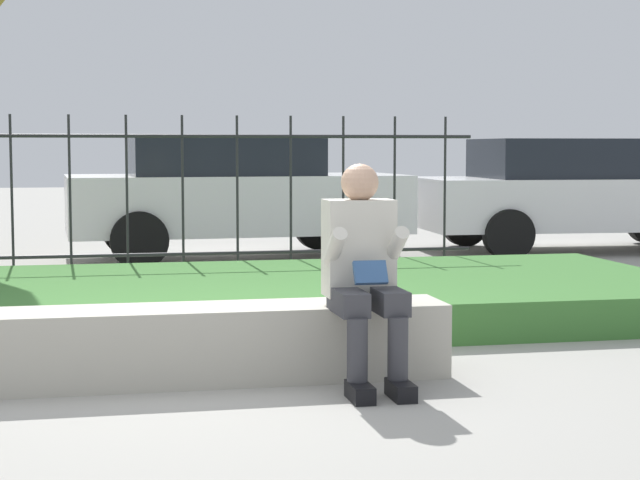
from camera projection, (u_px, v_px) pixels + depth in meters
ground_plane at (196, 381)px, 6.00m from camera, size 60.00×60.00×0.00m
stone_bench at (215, 348)px, 6.01m from camera, size 2.64×0.47×0.42m
person_seated_reader at (363, 267)px, 5.87m from camera, size 0.42×0.73×1.22m
grass_berm at (169, 301)px, 8.13m from camera, size 8.10×3.00×0.28m
iron_fence at (155, 199)px, 9.83m from camera, size 6.10×0.03×1.61m
car_parked_right at (582, 192)px, 13.51m from camera, size 4.29×2.07×1.42m
car_parked_center at (233, 194)px, 12.53m from camera, size 3.98×1.97×1.44m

